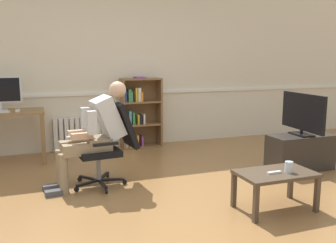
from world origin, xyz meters
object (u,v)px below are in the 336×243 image
object	(u,v)px
radiator	(80,134)
person_seated	(95,132)
tv_screen	(303,113)
tv_stand	(300,152)
bookshelf	(138,114)
coffee_table	(275,177)
spare_remote	(274,172)
office_chair	(110,141)
drinking_glass	(289,167)
computer_mouse	(18,110)

from	to	relation	value
radiator	person_seated	bearing A→B (deg)	-90.94
tv_screen	tv_stand	bearing A→B (deg)	90.00
bookshelf	tv_stand	xyz separation A→B (m)	(1.71, -1.98, -0.33)
bookshelf	radiator	bearing A→B (deg)	174.09
coffee_table	spare_remote	xyz separation A→B (m)	(-0.04, -0.03, 0.06)
tv_stand	coffee_table	bearing A→B (deg)	-138.73
radiator	person_seated	size ratio (longest dim) A/B	0.67
tv_stand	spare_remote	bearing A→B (deg)	-138.80
office_chair	drinking_glass	distance (m)	2.02
drinking_glass	coffee_table	bearing A→B (deg)	154.33
computer_mouse	tv_screen	world-z (taller)	tv_screen
bookshelf	coffee_table	world-z (taller)	bookshelf
bookshelf	spare_remote	distance (m)	3.07
office_chair	tv_screen	xyz separation A→B (m)	(2.53, -0.30, 0.24)
computer_mouse	person_seated	xyz separation A→B (m)	(0.86, -1.29, -0.12)
bookshelf	person_seated	world-z (taller)	person_seated
bookshelf	radiator	xyz separation A→B (m)	(-0.96, 0.10, -0.30)
person_seated	computer_mouse	bearing A→B (deg)	-151.78
tv_screen	computer_mouse	bearing A→B (deg)	70.22
spare_remote	person_seated	bearing A→B (deg)	48.12
radiator	spare_remote	size ratio (longest dim) A/B	5.51
radiator	spare_remote	world-z (taller)	radiator
tv_stand	drinking_glass	bearing A→B (deg)	-134.40
office_chair	coffee_table	xyz separation A→B (m)	(1.38, -1.30, -0.19)
office_chair	person_seated	world-z (taller)	person_seated
radiator	coffee_table	world-z (taller)	radiator
computer_mouse	spare_remote	world-z (taller)	computer_mouse
person_seated	tv_stand	distance (m)	2.75
tv_stand	computer_mouse	bearing A→B (deg)	156.25
office_chair	coffee_table	size ratio (longest dim) A/B	1.30
bookshelf	drinking_glass	xyz separation A→B (m)	(0.68, -3.04, -0.13)
tv_stand	drinking_glass	size ratio (longest dim) A/B	8.12
radiator	office_chair	bearing A→B (deg)	-85.25
radiator	tv_screen	world-z (taller)	tv_screen
radiator	drinking_glass	bearing A→B (deg)	-62.47
office_chair	tv_screen	distance (m)	2.55
radiator	drinking_glass	xyz separation A→B (m)	(1.64, -3.14, 0.17)
drinking_glass	bookshelf	bearing A→B (deg)	102.53
coffee_table	bookshelf	bearing A→B (deg)	100.72
office_chair	coffee_table	bearing A→B (deg)	40.93
tv_screen	drinking_glass	size ratio (longest dim) A/B	7.93
coffee_table	drinking_glass	world-z (taller)	drinking_glass
radiator	tv_stand	size ratio (longest dim) A/B	0.94
office_chair	coffee_table	world-z (taller)	office_chair
radiator	coffee_table	distance (m)	3.44
drinking_glass	spare_remote	world-z (taller)	drinking_glass
radiator	drinking_glass	distance (m)	3.54
bookshelf	person_seated	xyz separation A→B (m)	(-0.99, -1.70, 0.08)
computer_mouse	tv_stand	size ratio (longest dim) A/B	0.11
tv_screen	coffee_table	size ratio (longest dim) A/B	1.14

